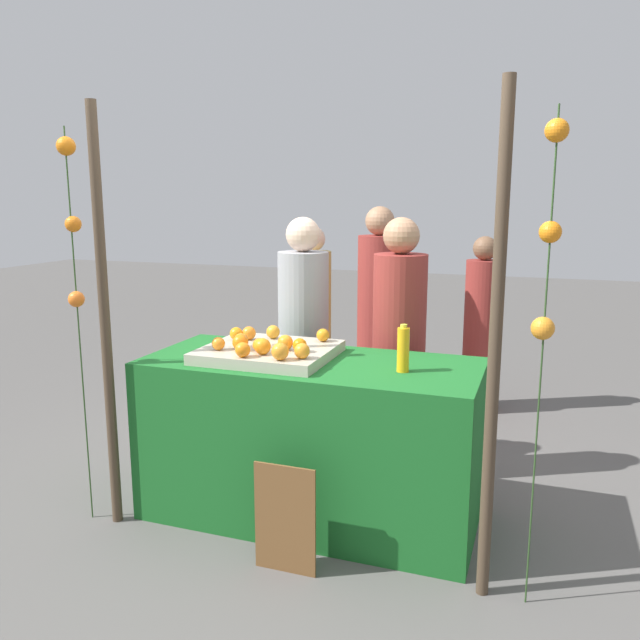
% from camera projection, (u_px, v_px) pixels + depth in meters
% --- Properties ---
extents(ground_plane, '(24.00, 24.00, 0.00)m').
position_uv_depth(ground_plane, '(311.00, 513.00, 3.67)').
color(ground_plane, '#565451').
extents(stall_counter, '(1.85, 0.80, 0.91)m').
position_uv_depth(stall_counter, '(311.00, 439.00, 3.59)').
color(stall_counter, '#196023').
rests_on(stall_counter, ground_plane).
extents(orange_tray, '(0.71, 0.63, 0.06)m').
position_uv_depth(orange_tray, '(269.00, 352.00, 3.57)').
color(orange_tray, '#B2AD99').
rests_on(orange_tray, stall_counter).
extents(orange_0, '(0.09, 0.09, 0.09)m').
position_uv_depth(orange_0, '(280.00, 352.00, 3.26)').
color(orange_0, orange).
rests_on(orange_0, orange_tray).
extents(orange_1, '(0.07, 0.07, 0.07)m').
position_uv_depth(orange_1, '(218.00, 344.00, 3.48)').
color(orange_1, orange).
rests_on(orange_1, orange_tray).
extents(orange_2, '(0.08, 0.08, 0.08)m').
position_uv_depth(orange_2, '(300.00, 345.00, 3.43)').
color(orange_2, orange).
rests_on(orange_2, orange_tray).
extents(orange_3, '(0.09, 0.09, 0.09)m').
position_uv_depth(orange_3, '(240.00, 342.00, 3.47)').
color(orange_3, orange).
rests_on(orange_3, orange_tray).
extents(orange_4, '(0.09, 0.09, 0.09)m').
position_uv_depth(orange_4, '(263.00, 346.00, 3.38)').
color(orange_4, orange).
rests_on(orange_4, orange_tray).
extents(orange_5, '(0.07, 0.07, 0.07)m').
position_uv_depth(orange_5, '(259.00, 345.00, 3.45)').
color(orange_5, orange).
rests_on(orange_5, orange_tray).
extents(orange_6, '(0.08, 0.08, 0.08)m').
position_uv_depth(orange_6, '(302.00, 351.00, 3.29)').
color(orange_6, orange).
rests_on(orange_6, orange_tray).
extents(orange_7, '(0.08, 0.08, 0.08)m').
position_uv_depth(orange_7, '(243.00, 350.00, 3.32)').
color(orange_7, orange).
rests_on(orange_7, orange_tray).
extents(orange_8, '(0.08, 0.08, 0.08)m').
position_uv_depth(orange_8, '(285.00, 343.00, 3.48)').
color(orange_8, orange).
rests_on(orange_8, orange_tray).
extents(orange_9, '(0.08, 0.08, 0.08)m').
position_uv_depth(orange_9, '(323.00, 335.00, 3.69)').
color(orange_9, orange).
rests_on(orange_9, orange_tray).
extents(orange_10, '(0.08, 0.08, 0.08)m').
position_uv_depth(orange_10, '(241.00, 340.00, 3.55)').
color(orange_10, orange).
rests_on(orange_10, orange_tray).
extents(orange_11, '(0.08, 0.08, 0.08)m').
position_uv_depth(orange_11, '(236.00, 334.00, 3.72)').
color(orange_11, orange).
rests_on(orange_11, orange_tray).
extents(orange_12, '(0.08, 0.08, 0.08)m').
position_uv_depth(orange_12, '(273.00, 332.00, 3.76)').
color(orange_12, orange).
rests_on(orange_12, orange_tray).
extents(orange_13, '(0.08, 0.08, 0.08)m').
position_uv_depth(orange_13, '(249.00, 333.00, 3.73)').
color(orange_13, orange).
rests_on(orange_13, orange_tray).
extents(juice_bottle, '(0.06, 0.06, 0.25)m').
position_uv_depth(juice_bottle, '(403.00, 349.00, 3.26)').
color(juice_bottle, '#F3AC16').
rests_on(juice_bottle, stall_counter).
extents(chalkboard_sign, '(0.31, 0.03, 0.56)m').
position_uv_depth(chalkboard_sign, '(286.00, 520.00, 3.06)').
color(chalkboard_sign, brown).
rests_on(chalkboard_sign, ground_plane).
extents(vendor_left, '(0.33, 0.33, 1.67)m').
position_uv_depth(vendor_left, '(304.00, 351.00, 4.26)').
color(vendor_left, '#99999E').
rests_on(vendor_left, ground_plane).
extents(vendor_right, '(0.34, 0.34, 1.67)m').
position_uv_depth(vendor_right, '(398.00, 359.00, 4.04)').
color(vendor_right, maroon).
rests_on(vendor_right, ground_plane).
extents(crowd_person_0, '(0.35, 0.35, 1.72)m').
position_uv_depth(crowd_person_0, '(378.00, 320.00, 5.22)').
color(crowd_person_0, maroon).
rests_on(crowd_person_0, ground_plane).
extents(crowd_person_1, '(0.30, 0.30, 1.48)m').
position_uv_depth(crowd_person_1, '(481.00, 330.00, 5.39)').
color(crowd_person_1, maroon).
rests_on(crowd_person_1, ground_plane).
extents(crowd_person_2, '(0.31, 0.31, 1.55)m').
position_uv_depth(crowd_person_2, '(313.00, 323.00, 5.49)').
color(crowd_person_2, tan).
rests_on(crowd_person_2, ground_plane).
extents(canopy_post_left, '(0.06, 0.06, 2.27)m').
position_uv_depth(canopy_post_left, '(105.00, 323.00, 3.38)').
color(canopy_post_left, '#473828').
rests_on(canopy_post_left, ground_plane).
extents(canopy_post_right, '(0.06, 0.06, 2.27)m').
position_uv_depth(canopy_post_right, '(495.00, 353.00, 2.72)').
color(canopy_post_right, '#473828').
rests_on(canopy_post_right, ground_plane).
extents(garland_strand_left, '(0.10, 0.10, 2.15)m').
position_uv_depth(garland_strand_left, '(72.00, 221.00, 3.31)').
color(garland_strand_left, '#2D4C23').
rests_on(garland_strand_left, ground_plane).
extents(garland_strand_right, '(0.10, 0.11, 2.15)m').
position_uv_depth(garland_strand_right, '(549.00, 243.00, 2.56)').
color(garland_strand_right, '#2D4C23').
rests_on(garland_strand_right, ground_plane).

